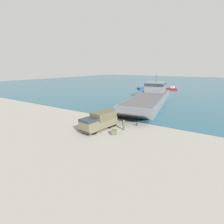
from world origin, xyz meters
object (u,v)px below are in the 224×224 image
(cargo_crate, at_px, (114,132))
(moored_boat_b, at_px, (172,89))
(military_truck, at_px, (99,121))
(moored_boat_c, at_px, (144,88))
(mooring_bollard, at_px, (137,124))
(soldier_on_ramp, at_px, (124,124))
(landing_craft, at_px, (151,96))

(cargo_crate, bearing_deg, moored_boat_b, 96.38)
(military_truck, height_order, moored_boat_b, military_truck)
(moored_boat_b, relative_size, moored_boat_c, 0.78)
(mooring_bollard, relative_size, cargo_crate, 0.74)
(military_truck, relative_size, soldier_on_ramp, 4.08)
(military_truck, relative_size, cargo_crate, 7.93)
(military_truck, xyz_separation_m, cargo_crate, (3.40, -0.70, -1.11))
(mooring_bollard, bearing_deg, soldier_on_ramp, -106.15)
(landing_craft, distance_m, military_truck, 27.79)
(soldier_on_ramp, distance_m, cargo_crate, 2.61)
(landing_craft, xyz_separation_m, military_truck, (1.39, -27.76, -0.37))
(mooring_bollard, bearing_deg, moored_boat_c, 111.25)
(landing_craft, height_order, moored_boat_c, landing_craft)
(soldier_on_ramp, bearing_deg, cargo_crate, 120.10)
(soldier_on_ramp, height_order, cargo_crate, soldier_on_ramp)
(cargo_crate, bearing_deg, mooring_bollard, 77.87)
(military_truck, xyz_separation_m, moored_boat_c, (-15.41, 56.56, -0.94))
(military_truck, relative_size, mooring_bollard, 10.76)
(soldier_on_ramp, height_order, moored_boat_b, soldier_on_ramp)
(soldier_on_ramp, xyz_separation_m, cargo_crate, (-0.30, -2.52, -0.64))
(mooring_bollard, xyz_separation_m, cargo_crate, (-1.23, -5.73, 0.02))
(cargo_crate, bearing_deg, moored_boat_c, 108.18)
(military_truck, bearing_deg, moored_boat_b, -169.66)
(moored_boat_c, bearing_deg, mooring_bollard, 139.41)
(moored_boat_c, distance_m, cargo_crate, 60.27)
(moored_boat_c, bearing_deg, military_truck, 133.40)
(landing_craft, distance_m, moored_boat_c, 32.06)
(landing_craft, distance_m, cargo_crate, 28.90)
(soldier_on_ramp, height_order, moored_boat_c, soldier_on_ramp)
(military_truck, bearing_deg, mooring_bollard, 144.44)
(moored_boat_b, bearing_deg, soldier_on_ramp, -167.92)
(landing_craft, height_order, military_truck, landing_craft)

